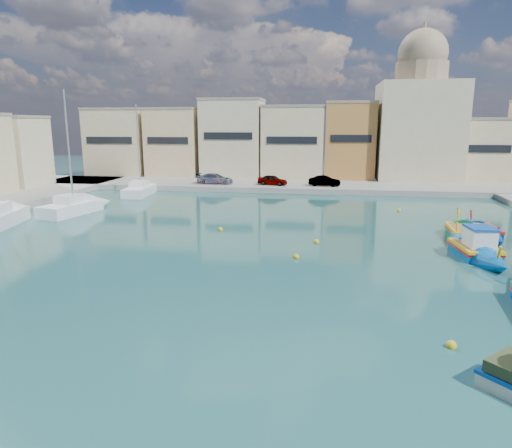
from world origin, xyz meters
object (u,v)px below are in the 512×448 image
(luzzu_cyan_mid, at_px, (482,232))
(yacht_midnorth, at_px, (85,206))
(yacht_north, at_px, (144,189))
(church_block, at_px, (418,117))
(luzzu_blue_cabin, at_px, (475,251))
(luzzu_green, at_px, (467,235))
(yacht_mid, at_px, (6,216))

(luzzu_cyan_mid, relative_size, yacht_midnorth, 0.67)
(luzzu_cyan_mid, bearing_deg, yacht_north, 153.65)
(luzzu_cyan_mid, xyz_separation_m, yacht_midnorth, (-32.12, 4.38, 0.21))
(church_block, height_order, luzzu_blue_cabin, church_block)
(luzzu_cyan_mid, height_order, yacht_north, yacht_north)
(church_block, distance_m, yacht_midnorth, 41.65)
(luzzu_green, relative_size, yacht_north, 0.84)
(church_block, relative_size, luzzu_cyan_mid, 2.54)
(luzzu_blue_cabin, distance_m, luzzu_cyan_mid, 5.83)
(yacht_mid, bearing_deg, luzzu_cyan_mid, 1.34)
(luzzu_cyan_mid, distance_m, yacht_mid, 35.90)
(church_block, xyz_separation_m, luzzu_blue_cabin, (-2.58, -34.50, -8.06))
(yacht_midnorth, relative_size, yacht_mid, 0.92)
(luzzu_blue_cabin, distance_m, yacht_mid, 34.09)
(yacht_north, xyz_separation_m, yacht_mid, (-4.92, -16.18, 0.07))
(yacht_midnorth, bearing_deg, church_block, 37.13)
(luzzu_blue_cabin, xyz_separation_m, yacht_mid, (-33.78, 4.60, 0.13))
(church_block, height_order, yacht_north, church_block)
(luzzu_green, bearing_deg, church_block, 86.55)
(yacht_north, height_order, yacht_mid, yacht_mid)
(luzzu_blue_cabin, bearing_deg, yacht_midnorth, 161.88)
(church_block, height_order, luzzu_cyan_mid, church_block)
(luzzu_cyan_mid, bearing_deg, church_block, 89.06)
(luzzu_blue_cabin, relative_size, yacht_mid, 0.68)
(church_block, distance_m, yacht_north, 35.23)
(luzzu_cyan_mid, relative_size, luzzu_green, 0.87)
(luzzu_blue_cabin, distance_m, yacht_north, 35.57)
(yacht_midnorth, bearing_deg, luzzu_blue_cabin, -18.12)
(luzzu_cyan_mid, height_order, yacht_midnorth, yacht_midnorth)
(luzzu_cyan_mid, height_order, luzzu_green, luzzu_green)
(church_block, xyz_separation_m, luzzu_cyan_mid, (-0.48, -29.06, -8.17))
(luzzu_green, height_order, yacht_north, yacht_north)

